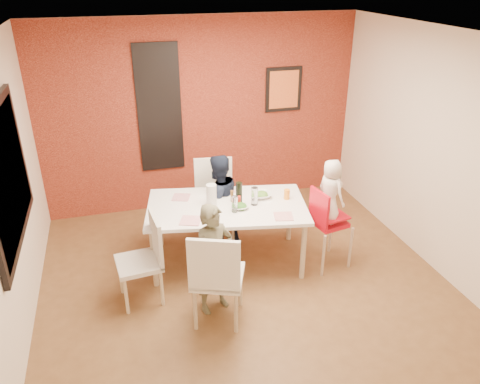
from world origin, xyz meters
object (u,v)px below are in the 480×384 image
object	(u,v)px
toddler	(331,191)
paper_towel_roll	(211,195)
chair_near	(216,275)
chair_left	(146,255)
high_chair	(326,220)
child_near	(214,259)
chair_far	(215,195)
child_far	(218,202)
dining_table	(227,210)
wine_bottle	(239,194)

from	to	relation	value
toddler	paper_towel_roll	distance (m)	1.35
chair_near	chair_left	xyz separation A→B (m)	(-0.61, 0.61, -0.05)
high_chair	child_near	xyz separation A→B (m)	(-1.43, -0.42, 0.00)
chair_near	child_near	size ratio (longest dim) A/B	0.88
chair_near	chair_far	bearing A→B (deg)	-80.72
high_chair	child_far	world-z (taller)	child_far
chair_far	child_far	distance (m)	0.26
dining_table	high_chair	bearing A→B (deg)	-19.55
chair_left	high_chair	world-z (taller)	high_chair
child_far	wine_bottle	distance (m)	0.52
child_near	wine_bottle	size ratio (longest dim) A/B	4.34
child_near	paper_towel_roll	distance (m)	0.91
child_near	wine_bottle	bearing A→B (deg)	37.66
chair_far	paper_towel_roll	size ratio (longest dim) A/B	4.00
child_near	toddler	bearing A→B (deg)	-4.35
chair_left	dining_table	bearing A→B (deg)	108.85
child_near	child_far	world-z (taller)	child_far
high_chair	child_near	size ratio (longest dim) A/B	0.83
high_chair	toddler	xyz separation A→B (m)	(0.03, 0.01, 0.37)
chair_left	wine_bottle	bearing A→B (deg)	105.30
child_near	paper_towel_roll	world-z (taller)	child_near
chair_far	toddler	bearing A→B (deg)	-34.41
dining_table	paper_towel_roll	bearing A→B (deg)	166.77
chair_near	child_near	bearing A→B (deg)	-76.26
dining_table	paper_towel_roll	world-z (taller)	paper_towel_roll
child_near	wine_bottle	xyz separation A→B (m)	(0.48, 0.79, 0.30)
child_far	chair_left	bearing A→B (deg)	18.86
chair_near	chair_far	world-z (taller)	chair_near
child_near	chair_near	bearing A→B (deg)	-118.90
dining_table	paper_towel_roll	xyz separation A→B (m)	(-0.17, 0.04, 0.20)
chair_left	child_far	xyz separation A→B (m)	(0.97, 0.84, 0.07)
child_far	chair_near	bearing A→B (deg)	54.02
chair_near	high_chair	bearing A→B (deg)	-133.63
dining_table	toddler	world-z (taller)	toddler
chair_left	child_far	bearing A→B (deg)	125.07
dining_table	chair_left	xyz separation A→B (m)	(-0.99, -0.45, -0.15)
high_chair	paper_towel_roll	bearing A→B (deg)	60.58
chair_far	chair_left	xyz separation A→B (m)	(-0.99, -1.09, -0.05)
chair_far	high_chair	distance (m)	1.50
chair_near	toddler	bearing A→B (deg)	-133.73
dining_table	paper_towel_roll	distance (m)	0.27
chair_far	toddler	world-z (taller)	toddler
dining_table	chair_near	xyz separation A→B (m)	(-0.38, -1.06, -0.10)
chair_far	wine_bottle	distance (m)	0.74
chair_near	paper_towel_roll	xyz separation A→B (m)	(0.21, 1.10, 0.30)
wine_bottle	high_chair	bearing A→B (deg)	-21.28
chair_far	chair_left	bearing A→B (deg)	-124.17
dining_table	high_chair	distance (m)	1.16
high_chair	dining_table	bearing A→B (deg)	59.75
chair_left	high_chair	bearing A→B (deg)	86.12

